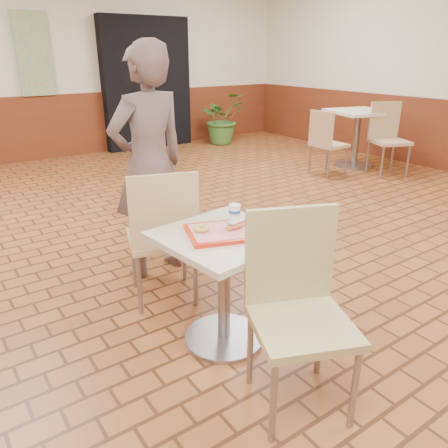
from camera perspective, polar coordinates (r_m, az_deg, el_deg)
room_shell at (r=3.36m, az=8.53°, el=19.02°), size 8.01×10.01×3.01m
wainscot_band at (r=3.54m, az=7.64°, el=2.66°), size 8.00×10.00×1.00m
corridor_doorway at (r=8.14m, az=-10.02°, el=17.52°), size 1.60×0.22×2.20m
promo_poster at (r=7.58m, az=-23.60°, el=19.67°), size 0.50×0.03×1.20m
main_table at (r=2.51m, az=0.00°, el=-6.13°), size 0.66×0.66×0.70m
chair_main_front at (r=2.12m, az=9.50°, el=-9.86°), size 0.59×0.59×0.97m
chair_main_back at (r=2.91m, az=-7.99°, el=-0.97°), size 0.56×0.56×0.95m
customer at (r=3.29m, az=-9.73°, el=7.63°), size 0.67×0.49×1.72m
serving_tray at (r=2.41m, az=0.00°, el=-1.06°), size 0.40×0.31×0.02m
ring_donut at (r=2.39m, az=-2.98°, el=-0.58°), size 0.09×0.09×0.03m
long_john_donut at (r=2.43m, az=1.57°, el=-0.05°), size 0.15×0.10×0.04m
paper_cup at (r=2.55m, az=1.39°, el=1.63°), size 0.07×0.07×0.09m
second_table at (r=6.95m, az=17.03°, el=11.78°), size 0.79×0.79×0.83m
chair_second_left at (r=6.29m, az=13.15°, el=10.65°), size 0.42×0.42×0.90m
chair_second_front at (r=6.65m, az=20.56°, el=10.88°), size 0.60×0.60×0.99m
potted_plant at (r=8.42m, az=-0.25°, el=13.66°), size 0.93×0.83×0.94m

